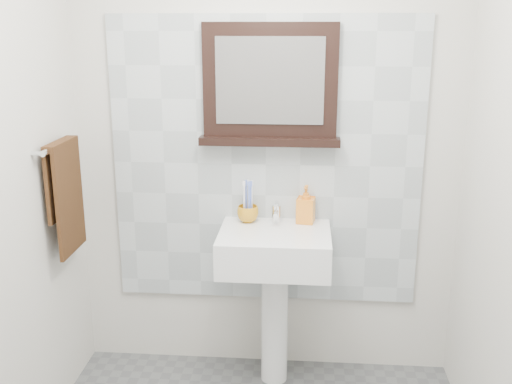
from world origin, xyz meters
TOP-DOWN VIEW (x-y plane):
  - back_wall at (0.00, 1.10)m, footprint 2.00×0.01m
  - splashback at (0.00, 1.09)m, footprint 1.60×0.02m
  - pedestal_sink at (0.06, 0.87)m, footprint 0.55×0.44m
  - toothbrush_cup at (-0.09, 1.00)m, footprint 0.13×0.13m
  - toothbrushes at (-0.08, 1.00)m, footprint 0.05×0.04m
  - soap_dispenser at (0.21, 1.02)m, footprint 0.10×0.10m
  - framed_mirror at (0.02, 1.06)m, footprint 0.71×0.11m
  - towel_bar at (-0.95, 0.75)m, footprint 0.07×0.40m
  - hand_towel at (-0.94, 0.75)m, footprint 0.06×0.30m

SIDE VIEW (x-z plane):
  - pedestal_sink at x=0.06m, z-range 0.20..1.16m
  - toothbrush_cup at x=-0.09m, z-range 0.86..0.95m
  - soap_dispenser at x=0.21m, z-range 0.86..1.06m
  - toothbrushes at x=-0.08m, z-range 0.88..1.09m
  - hand_towel at x=-0.94m, z-range 0.82..1.37m
  - splashback at x=0.00m, z-range 0.40..1.90m
  - back_wall at x=0.00m, z-range 0.00..2.50m
  - towel_bar at x=-0.95m, z-range 1.29..1.32m
  - framed_mirror at x=0.02m, z-range 1.25..1.85m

